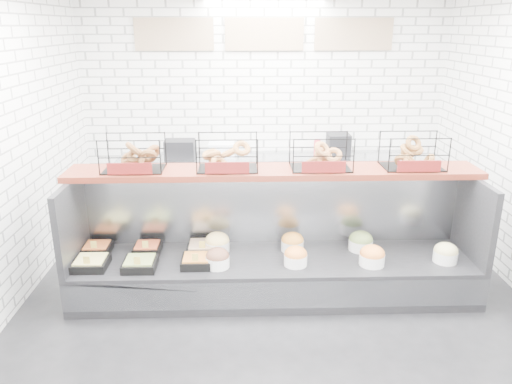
{
  "coord_description": "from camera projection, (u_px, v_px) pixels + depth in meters",
  "views": [
    {
      "loc": [
        -0.33,
        -4.24,
        2.61
      ],
      "look_at": [
        -0.18,
        0.45,
        1.04
      ],
      "focal_mm": 35.0,
      "sensor_mm": 36.0,
      "label": 1
    }
  ],
  "objects": [
    {
      "name": "ground",
      "position": [
        276.0,
        308.0,
        4.86
      ],
      "size": [
        5.5,
        5.5,
        0.0
      ],
      "primitive_type": "plane",
      "color": "black",
      "rests_on": "ground"
    },
    {
      "name": "room_shell",
      "position": [
        274.0,
        86.0,
        4.78
      ],
      "size": [
        5.02,
        5.51,
        3.01
      ],
      "color": "white",
      "rests_on": "ground"
    },
    {
      "name": "display_case",
      "position": [
        273.0,
        261.0,
        5.08
      ],
      "size": [
        4.0,
        0.9,
        1.2
      ],
      "color": "black",
      "rests_on": "ground"
    },
    {
      "name": "bagel_shelf",
      "position": [
        274.0,
        157.0,
        4.91
      ],
      "size": [
        4.1,
        0.5,
        0.4
      ],
      "color": "#531B11",
      "rests_on": "display_case"
    },
    {
      "name": "prep_counter",
      "position": [
        264.0,
        186.0,
        7.01
      ],
      "size": [
        4.0,
        0.6,
        1.2
      ],
      "color": "#93969B",
      "rests_on": "ground"
    }
  ]
}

